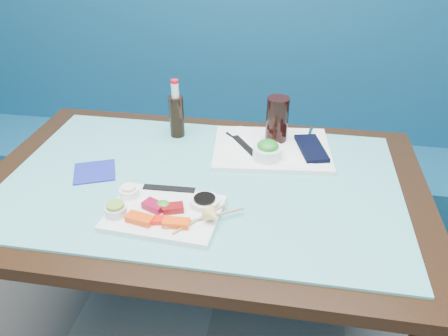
% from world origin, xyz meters
% --- Properties ---
extents(booth_bench, '(3.00, 0.56, 1.17)m').
position_xyz_m(booth_bench, '(0.00, 2.29, 0.37)').
color(booth_bench, navy).
rests_on(booth_bench, ground).
extents(dining_table, '(1.40, 0.90, 0.75)m').
position_xyz_m(dining_table, '(0.00, 1.45, 0.67)').
color(dining_table, black).
rests_on(dining_table, ground).
extents(glass_top, '(1.22, 0.76, 0.01)m').
position_xyz_m(glass_top, '(0.00, 1.45, 0.75)').
color(glass_top, '#59B2B1').
rests_on(glass_top, dining_table).
extents(sashimi_plate, '(0.32, 0.24, 0.02)m').
position_xyz_m(sashimi_plate, '(-0.06, 1.25, 0.77)').
color(sashimi_plate, white).
rests_on(sashimi_plate, glass_top).
extents(salmon_left, '(0.08, 0.05, 0.02)m').
position_xyz_m(salmon_left, '(-0.11, 1.20, 0.78)').
color(salmon_left, '#EB4509').
rests_on(salmon_left, sashimi_plate).
extents(salmon_mid, '(0.06, 0.04, 0.01)m').
position_xyz_m(salmon_mid, '(-0.06, 1.20, 0.78)').
color(salmon_mid, red).
rests_on(salmon_mid, sashimi_plate).
extents(salmon_right, '(0.07, 0.04, 0.02)m').
position_xyz_m(salmon_right, '(-0.01, 1.20, 0.78)').
color(salmon_right, '#F44A09').
rests_on(salmon_right, sashimi_plate).
extents(tuna_left, '(0.07, 0.06, 0.02)m').
position_xyz_m(tuna_left, '(-0.09, 1.26, 0.78)').
color(tuna_left, maroon).
rests_on(tuna_left, sashimi_plate).
extents(tuna_right, '(0.07, 0.05, 0.02)m').
position_xyz_m(tuna_right, '(-0.04, 1.26, 0.78)').
color(tuna_right, maroon).
rests_on(tuna_right, sashimi_plate).
extents(seaweed_garnish, '(0.05, 0.04, 0.02)m').
position_xyz_m(seaweed_garnish, '(-0.07, 1.26, 0.79)').
color(seaweed_garnish, '#2C891F').
rests_on(seaweed_garnish, sashimi_plate).
extents(ramekin_wasabi, '(0.08, 0.08, 0.03)m').
position_xyz_m(ramekin_wasabi, '(-0.19, 1.22, 0.79)').
color(ramekin_wasabi, silver).
rests_on(ramekin_wasabi, sashimi_plate).
extents(wasabi_fill, '(0.06, 0.06, 0.01)m').
position_xyz_m(wasabi_fill, '(-0.19, 1.22, 0.80)').
color(wasabi_fill, olive).
rests_on(wasabi_fill, ramekin_wasabi).
extents(ramekin_ginger, '(0.07, 0.07, 0.02)m').
position_xyz_m(ramekin_ginger, '(-0.18, 1.31, 0.79)').
color(ramekin_ginger, white).
rests_on(ramekin_ginger, sashimi_plate).
extents(ginger_fill, '(0.05, 0.05, 0.01)m').
position_xyz_m(ginger_fill, '(-0.18, 1.31, 0.80)').
color(ginger_fill, '#FFE9D1').
rests_on(ginger_fill, ramekin_ginger).
extents(soy_dish, '(0.10, 0.10, 0.02)m').
position_xyz_m(soy_dish, '(0.04, 1.30, 0.78)').
color(soy_dish, white).
rests_on(soy_dish, sashimi_plate).
extents(soy_fill, '(0.08, 0.08, 0.01)m').
position_xyz_m(soy_fill, '(0.04, 1.30, 0.79)').
color(soy_fill, black).
rests_on(soy_fill, soy_dish).
extents(lemon_wedge, '(0.06, 0.06, 0.05)m').
position_xyz_m(lemon_wedge, '(0.08, 1.22, 0.80)').
color(lemon_wedge, '#D6BB65').
rests_on(lemon_wedge, sashimi_plate).
extents(chopstick_sleeve, '(0.16, 0.03, 0.00)m').
position_xyz_m(chopstick_sleeve, '(-0.08, 1.36, 0.78)').
color(chopstick_sleeve, black).
rests_on(chopstick_sleeve, sashimi_plate).
extents(wooden_chopstick_a, '(0.13, 0.16, 0.01)m').
position_xyz_m(wooden_chopstick_a, '(0.05, 1.24, 0.78)').
color(wooden_chopstick_a, tan).
rests_on(wooden_chopstick_a, sashimi_plate).
extents(wooden_chopstick_b, '(0.20, 0.13, 0.01)m').
position_xyz_m(wooden_chopstick_b, '(0.06, 1.24, 0.78)').
color(wooden_chopstick_b, '#A5834D').
rests_on(wooden_chopstick_b, sashimi_plate).
extents(serving_tray, '(0.43, 0.34, 0.01)m').
position_xyz_m(serving_tray, '(0.20, 1.67, 0.77)').
color(serving_tray, white).
rests_on(serving_tray, glass_top).
extents(paper_placemat, '(0.35, 0.28, 0.00)m').
position_xyz_m(paper_placemat, '(0.20, 1.67, 0.77)').
color(paper_placemat, white).
rests_on(paper_placemat, serving_tray).
extents(seaweed_bowl, '(0.11, 0.11, 0.04)m').
position_xyz_m(seaweed_bowl, '(0.19, 1.60, 0.79)').
color(seaweed_bowl, white).
rests_on(seaweed_bowl, serving_tray).
extents(seaweed_salad, '(0.09, 0.09, 0.04)m').
position_xyz_m(seaweed_salad, '(0.19, 1.60, 0.82)').
color(seaweed_salad, '#1F8720').
rests_on(seaweed_salad, seaweed_bowl).
extents(cola_glass, '(0.10, 0.10, 0.16)m').
position_xyz_m(cola_glass, '(0.21, 1.73, 0.85)').
color(cola_glass, black).
rests_on(cola_glass, serving_tray).
extents(navy_pouch, '(0.12, 0.20, 0.01)m').
position_xyz_m(navy_pouch, '(0.34, 1.67, 0.78)').
color(navy_pouch, black).
rests_on(navy_pouch, serving_tray).
extents(fork, '(0.03, 0.10, 0.01)m').
position_xyz_m(fork, '(0.33, 1.78, 0.78)').
color(fork, silver).
rests_on(fork, serving_tray).
extents(black_chopstick_a, '(0.15, 0.17, 0.01)m').
position_xyz_m(black_chopstick_a, '(0.10, 1.66, 0.78)').
color(black_chopstick_a, black).
rests_on(black_chopstick_a, serving_tray).
extents(black_chopstick_b, '(0.17, 0.17, 0.01)m').
position_xyz_m(black_chopstick_b, '(0.11, 1.66, 0.78)').
color(black_chopstick_b, black).
rests_on(black_chopstick_b, serving_tray).
extents(tray_sleeve, '(0.11, 0.14, 0.00)m').
position_xyz_m(tray_sleeve, '(0.11, 1.66, 0.78)').
color(tray_sleeve, black).
rests_on(tray_sleeve, serving_tray).
extents(cola_bottle_body, '(0.06, 0.06, 0.15)m').
position_xyz_m(cola_bottle_body, '(-0.15, 1.73, 0.83)').
color(cola_bottle_body, black).
rests_on(cola_bottle_body, glass_top).
extents(cola_bottle_neck, '(0.03, 0.03, 0.05)m').
position_xyz_m(cola_bottle_neck, '(-0.15, 1.73, 0.94)').
color(cola_bottle_neck, white).
rests_on(cola_bottle_neck, cola_bottle_body).
extents(cola_bottle_cap, '(0.03, 0.03, 0.01)m').
position_xyz_m(cola_bottle_cap, '(-0.15, 1.73, 0.97)').
color(cola_bottle_cap, red).
rests_on(cola_bottle_cap, cola_bottle_neck).
extents(blue_napkin, '(0.17, 0.17, 0.01)m').
position_xyz_m(blue_napkin, '(-0.35, 1.43, 0.76)').
color(blue_napkin, navy).
rests_on(blue_napkin, glass_top).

